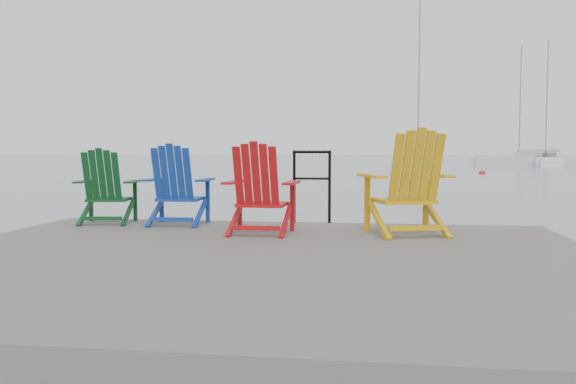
# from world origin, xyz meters

# --- Properties ---
(ground) EXTENTS (400.00, 400.00, 0.00)m
(ground) POSITION_xyz_m (0.00, 0.00, 0.00)
(ground) COLOR slate
(ground) RESTS_ON ground
(dock) EXTENTS (6.00, 5.00, 1.40)m
(dock) POSITION_xyz_m (0.00, 0.00, 0.35)
(dock) COLOR #312D2B
(dock) RESTS_ON ground
(handrail) EXTENTS (0.48, 0.04, 0.90)m
(handrail) POSITION_xyz_m (0.25, 2.45, 1.04)
(handrail) COLOR black
(handrail) RESTS_ON dock
(chair_green) EXTENTS (0.79, 0.74, 0.90)m
(chair_green) POSITION_xyz_m (-2.23, 1.98, 0.95)
(chair_green) COLOR #0A3916
(chair_green) RESTS_ON dock
(chair_blue) EXTENTS (0.77, 0.71, 0.95)m
(chair_blue) POSITION_xyz_m (-1.33, 1.98, 0.98)
(chair_blue) COLOR navy
(chair_blue) RESTS_ON dock
(chair_red) EXTENTS (0.78, 0.72, 0.96)m
(chair_red) POSITION_xyz_m (-0.19, 1.33, 0.98)
(chair_red) COLOR #A50C0E
(chair_red) RESTS_ON dock
(chair_yellow) EXTENTS (1.03, 0.98, 1.09)m
(chair_yellow) POSITION_xyz_m (1.38, 1.47, 1.05)
(chair_yellow) COLOR #CB940B
(chair_yellow) RESTS_ON dock
(sailboat_near) EXTENTS (4.04, 9.32, 12.40)m
(sailboat_near) POSITION_xyz_m (3.87, 38.67, 0.35)
(sailboat_near) COLOR silver
(sailboat_near) RESTS_ON ground
(sailboat_mid) EXTENTS (3.70, 8.84, 11.82)m
(sailboat_mid) POSITION_xyz_m (16.57, 54.18, 0.36)
(sailboat_mid) COLOR white
(sailboat_mid) RESTS_ON ground
(sailboat_far) EXTENTS (8.21, 4.31, 11.04)m
(sailboat_far) POSITION_xyz_m (14.21, 52.32, 0.36)
(sailboat_far) COLOR silver
(sailboat_far) RESTS_ON ground
(buoy_a) EXTENTS (0.33, 0.33, 0.33)m
(buoy_a) POSITION_xyz_m (2.48, 19.79, 0.00)
(buoy_a) COLOR red
(buoy_a) RESTS_ON ground
(buoy_b) EXTENTS (0.32, 0.32, 0.32)m
(buoy_b) POSITION_xyz_m (3.64, 27.18, 0.00)
(buoy_b) COLOR red
(buoy_b) RESTS_ON ground
(buoy_d) EXTENTS (0.41, 0.41, 0.41)m
(buoy_d) POSITION_xyz_m (7.33, 32.64, 0.00)
(buoy_d) COLOR red
(buoy_d) RESTS_ON ground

